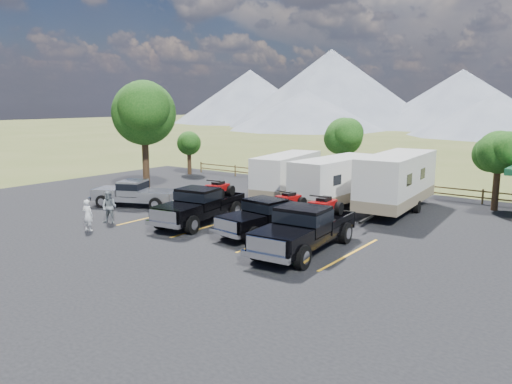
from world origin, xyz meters
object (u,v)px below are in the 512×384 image
Objects in this scene: rig_right at (306,227)px; trailer_left at (287,175)px; rig_left at (201,204)px; person_a at (88,215)px; rig_center at (269,214)px; person_b at (109,207)px; trailer_right at (397,182)px; tree_big_nw at (144,113)px; trailer_center at (336,182)px; pickup_silver at (135,193)px.

rig_right is 0.80× the size of trailer_left.
rig_left is 4.12× the size of person_a.
rig_center reaches higher than person_b.
rig_center is 9.01m from person_a.
trailer_right is 6.16× the size of person_a.
tree_big_nw is 11.06m from trailer_left.
rig_left is 3.77× the size of person_b.
tree_big_nw is 10.73m from person_b.
person_a is at bearing -165.51° from rig_right.
rig_left is at bearing -98.50° from trailer_left.
rig_right is 0.77× the size of trailer_center.
trailer_center is (-0.13, 7.20, 0.67)m from rig_center.
tree_big_nw is 4.94× the size of person_a.
tree_big_nw is at bearing -164.57° from trailer_center.
person_b is (-11.10, -11.78, -0.90)m from trailer_right.
trailer_center is at bearing 101.14° from pickup_silver.
trailer_right is at bearing 75.88° from rig_center.
trailer_left is 5.34× the size of person_a.
person_a is (-10.69, -13.40, -0.98)m from trailer_right.
trailer_right is (3.20, 8.37, 0.84)m from rig_center.
person_a is (-10.48, -3.56, -0.27)m from rig_right.
rig_right is 11.07m from person_b.
pickup_silver is (-13.36, -8.16, -0.92)m from trailer_right.
rig_left is 7.20m from rig_right.
trailer_center is at bearing 54.31° from rig_left.
rig_right reaches higher than rig_left.
trailer_right is 15.68m from pickup_silver.
tree_big_nw is 7.18m from pickup_silver.
trailer_center is 5.54× the size of person_a.
trailer_center is at bearing 97.81° from rig_center.
rig_center is at bearing -160.52° from person_a.
tree_big_nw reaches higher than pickup_silver.
rig_right is 11.94m from trailer_left.
person_a is at bearing -55.92° from tree_big_nw.
person_a is at bearing -98.59° from person_b.
person_a is (6.28, -9.28, -4.76)m from tree_big_nw.
rig_center is 10.16m from pickup_silver.
rig_left is at bearing -167.71° from rig_center.
rig_left reaches higher than person_a.
pickup_silver is (-5.97, -7.83, -0.69)m from trailer_left.
pickup_silver is at bearing -136.26° from trailer_left.
person_b is at bearing -122.98° from trailer_center.
person_b is (-10.90, -1.94, -0.20)m from rig_right.
trailer_center is 14.29m from person_a.
rig_right is (3.00, -1.47, 0.14)m from rig_center.
trailer_left is at bearing 122.80° from rig_right.
pickup_silver is at bearing -141.91° from trailer_center.
person_b is at bearing 8.18° from pickup_silver.
person_b is (-0.42, 1.62, 0.08)m from person_a.
rig_right is 3.90× the size of person_b.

